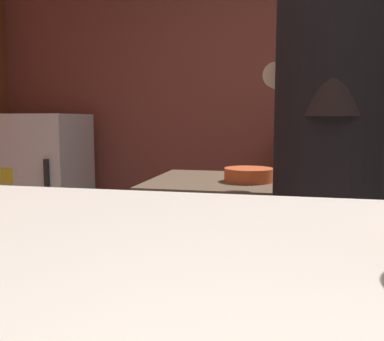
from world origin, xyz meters
The scene contains 7 objects.
wall_back centered at (0.00, 2.20, 1.35)m, with size 5.20×0.10×2.70m, color brown.
back_shelf centered at (0.25, 1.92, 0.55)m, with size 0.84×0.36×1.09m, color #353B3F.
mini_fridge centered at (-2.02, 1.75, 0.59)m, with size 0.66×0.58×1.19m.
bartender centered at (0.00, 0.11, 0.99)m, with size 0.45×0.53×1.71m.
mixing_bowl centered at (-0.28, 0.53, 0.92)m, with size 0.20×0.20×0.06m, color #C94F28.
bottle_soy centered at (0.51, 1.89, 1.17)m, with size 0.08×0.08×0.20m.
bottle_vinegar centered at (0.17, 1.95, 1.18)m, with size 0.08×0.08×0.23m.
Camera 1 is at (-0.13, -1.21, 1.14)m, focal length 39.48 mm.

